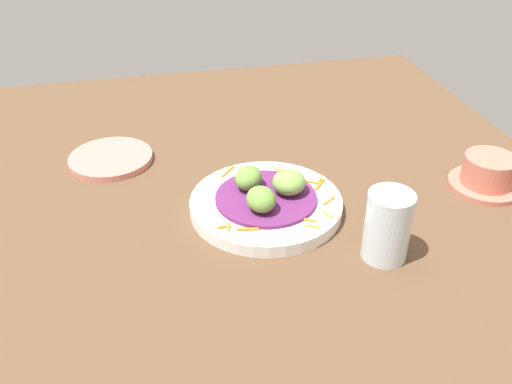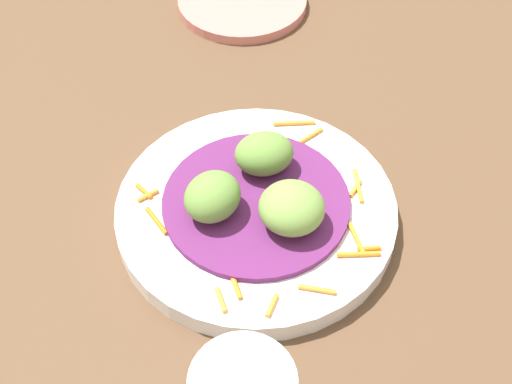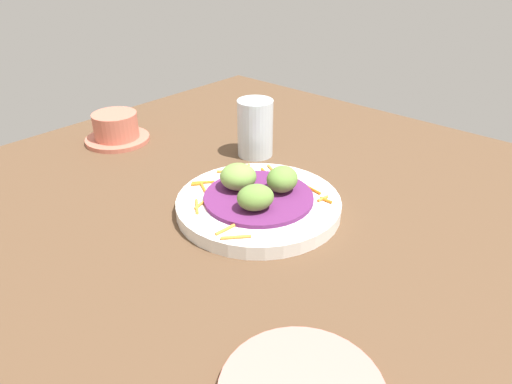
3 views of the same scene
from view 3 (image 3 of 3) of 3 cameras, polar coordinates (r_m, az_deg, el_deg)
The scene contains 9 objects.
table_surface at distance 62.28cm, azimuth 0.00°, elevation -6.36°, with size 110.00×110.00×2.00cm, color brown.
main_plate at distance 66.95cm, azimuth 0.31°, elevation -1.56°, with size 23.18×23.18×1.94cm, color white.
cabbage_bed at distance 66.31cm, azimuth 0.31°, elevation -0.62°, with size 15.39×15.39×0.59cm, color #60235B.
carrot_garnish at distance 67.36cm, azimuth -1.77°, elevation -0.22°, with size 19.64×18.92×0.40cm.
guac_scoop_left at distance 67.25cm, azimuth -2.16°, elevation 1.87°, with size 5.19×5.01×3.65cm, color #759E47.
guac_scoop_center at distance 62.19cm, azimuth -0.07°, elevation -0.66°, with size 4.05×4.95×3.45cm, color olive.
guac_scoop_right at distance 66.64cm, azimuth 3.17°, elevation 1.55°, with size 4.81×4.23×3.62cm, color olive.
terracotta_bowl at distance 92.67cm, azimuth -16.47°, elevation 7.27°, with size 11.80×11.80×5.47cm.
water_glass at distance 82.50cm, azimuth -0.10°, elevation 7.70°, with size 6.18×6.18×9.91cm, color silver.
Camera 3 is at (-37.93, -33.54, 37.28)cm, focal length 33.25 mm.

